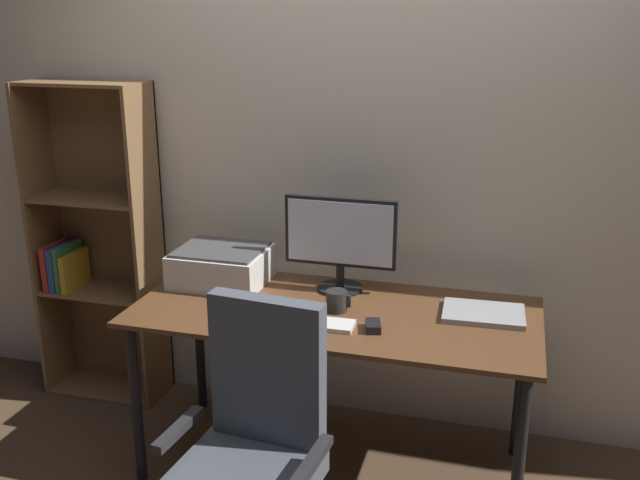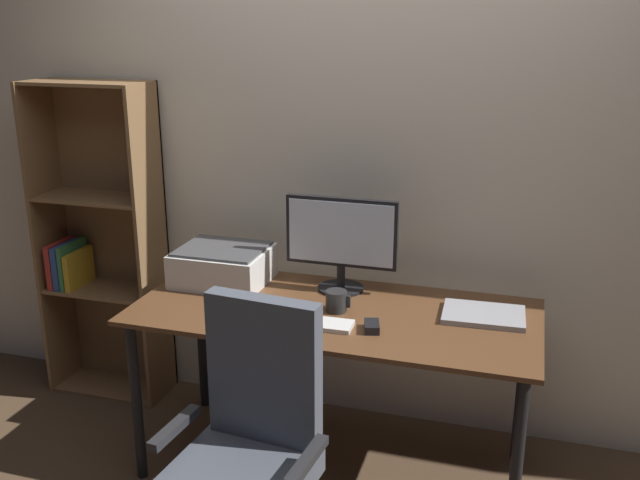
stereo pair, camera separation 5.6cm
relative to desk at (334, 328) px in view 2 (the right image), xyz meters
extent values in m
plane|color=#4C3826|center=(0.00, 0.00, -0.66)|extent=(12.00, 12.00, 0.00)
cube|color=beige|center=(0.00, 0.54, 0.64)|extent=(6.40, 0.10, 2.60)
cube|color=#56351E|center=(0.00, 0.00, 0.07)|extent=(1.64, 0.73, 0.02)
cylinder|color=black|center=(-0.76, -0.31, -0.30)|extent=(0.04, 0.04, 0.72)
cylinder|color=black|center=(0.76, -0.31, -0.30)|extent=(0.04, 0.04, 0.72)
cylinder|color=black|center=(-0.76, 0.31, -0.30)|extent=(0.04, 0.04, 0.72)
cylinder|color=black|center=(0.76, 0.31, -0.30)|extent=(0.04, 0.04, 0.72)
cylinder|color=black|center=(-0.03, 0.23, 0.09)|extent=(0.20, 0.20, 0.01)
cylinder|color=black|center=(-0.03, 0.23, 0.14)|extent=(0.04, 0.04, 0.10)
cube|color=black|center=(-0.03, 0.23, 0.34)|extent=(0.49, 0.03, 0.30)
cube|color=silver|center=(-0.03, 0.21, 0.34)|extent=(0.46, 0.01, 0.27)
cube|color=silver|center=(-0.03, -0.17, 0.09)|extent=(0.29, 0.12, 0.02)
cube|color=black|center=(0.19, -0.15, 0.10)|extent=(0.08, 0.11, 0.03)
cylinder|color=black|center=(0.01, -0.01, 0.12)|extent=(0.09, 0.09, 0.09)
cube|color=black|center=(0.06, -0.01, 0.13)|extent=(0.02, 0.01, 0.05)
cube|color=#99999E|center=(0.59, 0.10, 0.09)|extent=(0.33, 0.24, 0.02)
cube|color=silver|center=(-0.56, 0.17, 0.15)|extent=(0.40, 0.34, 0.15)
cube|color=#424244|center=(-0.56, 0.17, 0.24)|extent=(0.37, 0.31, 0.01)
cube|color=#474C56|center=(-0.08, -0.58, 0.09)|extent=(0.40, 0.11, 0.52)
cube|color=#232326|center=(-0.34, -0.74, -0.08)|extent=(0.07, 0.26, 0.03)
cube|color=#232326|center=(0.14, -0.79, -0.08)|extent=(0.07, 0.26, 0.03)
cube|color=brown|center=(-1.59, 0.33, 0.14)|extent=(0.02, 0.28, 1.60)
cube|color=brown|center=(-1.01, 0.33, 0.14)|extent=(0.02, 0.28, 1.60)
cube|color=brown|center=(-1.30, 0.46, 0.14)|extent=(0.60, 0.01, 1.60)
cube|color=brown|center=(-1.30, 0.33, -0.65)|extent=(0.56, 0.26, 0.02)
cube|color=brown|center=(-1.30, 0.33, -0.10)|extent=(0.56, 0.26, 0.02)
cube|color=brown|center=(-1.30, 0.33, 0.38)|extent=(0.56, 0.26, 0.02)
cube|color=brown|center=(-1.30, 0.33, 0.93)|extent=(0.56, 0.26, 0.02)
cube|color=#B22D28|center=(-1.54, 0.32, 0.02)|extent=(0.03, 0.22, 0.23)
cube|color=#28478C|center=(-1.50, 0.32, 0.02)|extent=(0.03, 0.22, 0.22)
cube|color=#337242|center=(-1.47, 0.32, 0.02)|extent=(0.02, 0.22, 0.23)
cube|color=gold|center=(-1.44, 0.32, 0.00)|extent=(0.03, 0.22, 0.19)
camera|label=1|loc=(0.67, -2.59, 1.23)|focal=39.87mm
camera|label=2|loc=(0.72, -2.58, 1.23)|focal=39.87mm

